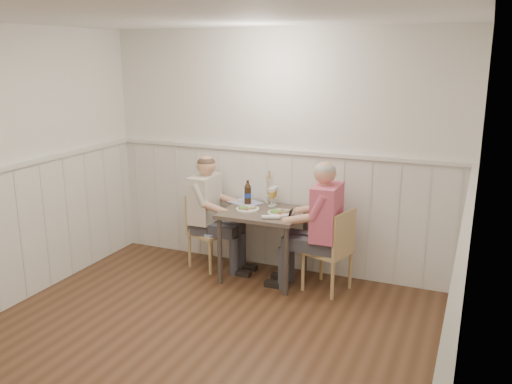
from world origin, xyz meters
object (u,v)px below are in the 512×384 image
diner_cream (209,221)px  chair_right (332,248)px  dining_table (263,221)px  grass_vase (267,187)px  chair_left (207,228)px  man_in_pink (322,237)px  beer_bottle (248,194)px

diner_cream → chair_right: bearing=-3.2°
dining_table → grass_vase: (-0.09, 0.31, 0.28)m
chair_left → grass_vase: size_ratio=2.15×
chair_right → diner_cream: (-1.43, 0.08, 0.08)m
chair_left → diner_cream: size_ratio=0.64×
man_in_pink → grass_vase: bearing=153.4°
chair_left → man_in_pink: (1.37, -0.15, 0.12)m
dining_table → chair_left: size_ratio=1.01×
man_in_pink → beer_bottle: size_ratio=5.09×
dining_table → beer_bottle: beer_bottle is taller
dining_table → man_in_pink: size_ratio=0.61×
grass_vase → chair_left: bearing=-161.3°
chair_right → diner_cream: size_ratio=0.66×
dining_table → beer_bottle: (-0.25, 0.17, 0.23)m
diner_cream → grass_vase: bearing=23.5°
grass_vase → man_in_pink: bearing=-26.6°
man_in_pink → beer_bottle: (-0.90, 0.23, 0.30)m
chair_right → chair_left: size_ratio=1.04×
diner_cream → beer_bottle: 0.55m
grass_vase → diner_cream: bearing=-156.5°
chair_left → beer_bottle: beer_bottle is taller
dining_table → beer_bottle: size_ratio=3.10×
dining_table → man_in_pink: 0.65m
dining_table → beer_bottle: 0.38m
chair_left → man_in_pink: man_in_pink is taller
chair_left → man_in_pink: bearing=-6.4°
dining_table → diner_cream: 0.69m
chair_left → dining_table: bearing=-7.5°
chair_left → man_in_pink: size_ratio=0.61×
dining_table → chair_right: 0.77m
dining_table → diner_cream: bearing=175.5°
dining_table → man_in_pink: (0.65, -0.06, -0.07)m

